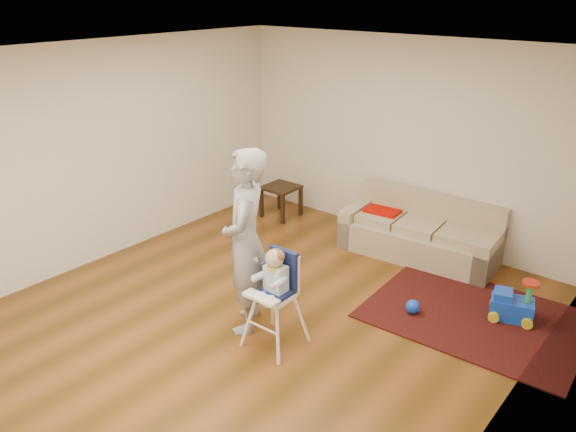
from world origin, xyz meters
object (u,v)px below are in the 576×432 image
Objects in this scene: toy_ball at (413,307)px; sofa at (420,229)px; ride_on_toy at (513,299)px; side_table at (281,201)px; adult at (246,242)px; high_chair at (275,299)px.

sofa is at bearing 115.43° from toy_ball.
sofa is 4.37× the size of ride_on_toy.
adult reaches higher than side_table.
high_chair reaches higher than toy_ball.
high_chair is (2.08, -2.54, 0.25)m from side_table.
side_table reaches higher than toy_ball.
adult is at bearing -56.40° from side_table.
ride_on_toy reaches higher than side_table.
ride_on_toy is 3.03× the size of toy_ball.
toy_ball is at bearing 101.47° from adult.
sofa is 1.48m from toy_ball.
high_chair is 0.55× the size of adult.
ride_on_toy is 2.85m from adult.
ride_on_toy is at bearing -31.97° from sofa.
ride_on_toy is at bearing 48.27° from high_chair.
adult reaches higher than ride_on_toy.
sofa is at bearing 2.67° from side_table.
high_chair is (-0.17, -2.64, 0.11)m from sofa.
ride_on_toy is at bearing -9.78° from side_table.
sofa is 13.25× the size of toy_ball.
ride_on_toy is (1.47, -0.74, -0.13)m from sofa.
high_chair is at bearing -98.69° from sofa.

